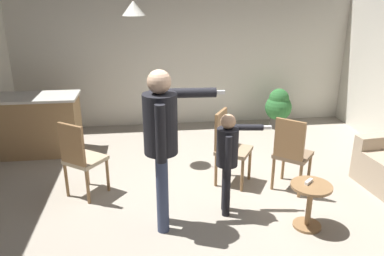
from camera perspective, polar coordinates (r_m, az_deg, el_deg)
The scene contains 12 objects.
ground at distance 4.70m, azimuth 3.26°, elevation -11.71°, with size 7.68×7.68×0.00m, color #9E9384.
wall_back at distance 7.26m, azimuth -1.07°, elevation 11.06°, with size 6.40×0.10×2.70m, color silver.
kitchen_counter at distance 6.44m, azimuth -21.98°, elevation 0.46°, with size 1.26×0.66×0.95m.
side_table_by_couch at distance 4.35m, azimuth 17.34°, elevation -10.42°, with size 0.44×0.44×0.52m.
person_adult at distance 3.86m, azimuth -4.53°, elevation -0.95°, with size 0.87×0.51×1.75m.
person_child at distance 4.25m, azimuth 5.48°, elevation -3.84°, with size 0.64×0.35×1.22m.
dining_chair_by_counter at distance 5.04m, azimuth 5.54°, elevation -2.53°, with size 0.57×0.57×1.00m.
dining_chair_near_wall at distance 4.86m, azimuth -16.46°, elevation -4.18°, with size 0.59×0.59×1.00m.
dining_chair_centre_back at distance 4.97m, azimuth 14.76°, elevation -3.47°, with size 0.59×0.59×1.00m.
potted_plant_corner at distance 7.32m, azimuth 12.90°, elevation 3.18°, with size 0.50×0.50×0.76m.
spare_remote_on_table at distance 4.28m, azimuth 17.19°, elevation -7.74°, with size 0.04×0.13×0.04m, color white.
ceiling_light_pendant at distance 5.45m, azimuth -8.83°, elevation 17.46°, with size 0.32×0.32×0.55m.
Camera 1 is at (-0.75, -3.94, 2.45)m, focal length 35.35 mm.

